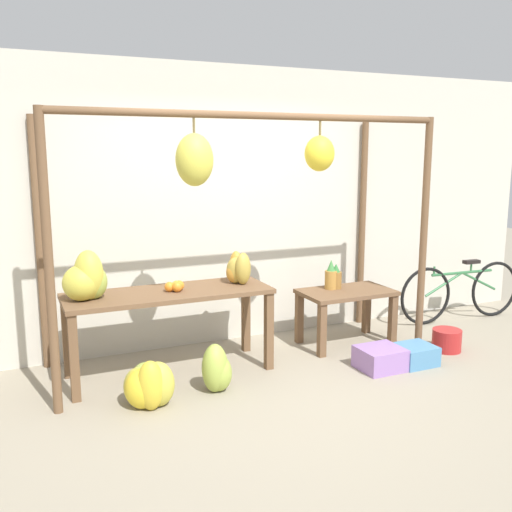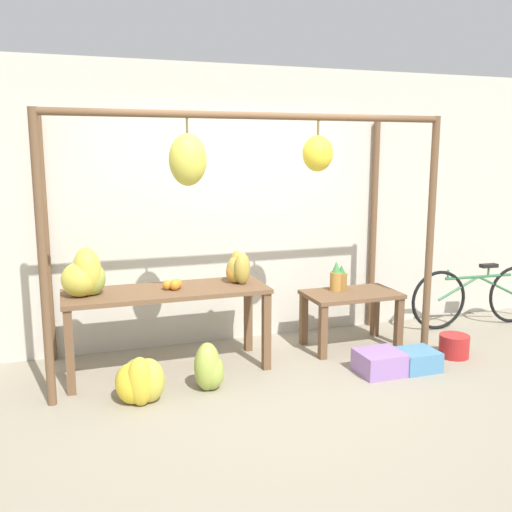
{
  "view_description": "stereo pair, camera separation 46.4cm",
  "coord_description": "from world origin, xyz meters",
  "px_view_note": "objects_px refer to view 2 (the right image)",
  "views": [
    {
      "loc": [
        -1.99,
        -3.79,
        1.95
      ],
      "look_at": [
        0.12,
        0.93,
        1.0
      ],
      "focal_mm": 40.0,
      "sensor_mm": 36.0,
      "label": 1
    },
    {
      "loc": [
        -1.56,
        -3.96,
        1.95
      ],
      "look_at": [
        0.12,
        0.93,
        1.0
      ],
      "focal_mm": 40.0,
      "sensor_mm": 36.0,
      "label": 2
    }
  ],
  "objects_px": {
    "fruit_crate_purple": "(417,360)",
    "banana_pile_ground_left": "(138,381)",
    "orange_pile": "(174,284)",
    "banana_pile_on_table": "(86,276)",
    "fruit_crate_white": "(380,362)",
    "banana_pile_ground_right": "(209,369)",
    "blue_bucket": "(454,346)",
    "parked_bicycle": "(477,296)",
    "pineapple_cluster": "(338,279)",
    "papaya_pile": "(237,269)"
  },
  "relations": [
    {
      "from": "banana_pile_ground_left",
      "to": "fruit_crate_purple",
      "type": "relative_size",
      "value": 1.34
    },
    {
      "from": "banana_pile_on_table",
      "to": "orange_pile",
      "type": "xyz_separation_m",
      "value": [
        0.74,
        -0.02,
        -0.12
      ]
    },
    {
      "from": "orange_pile",
      "to": "banana_pile_on_table",
      "type": "bearing_deg",
      "value": 178.43
    },
    {
      "from": "banana_pile_ground_left",
      "to": "fruit_crate_white",
      "type": "bearing_deg",
      "value": -2.77
    },
    {
      "from": "banana_pile_ground_right",
      "to": "blue_bucket",
      "type": "xyz_separation_m",
      "value": [
        2.43,
        -0.01,
        -0.08
      ]
    },
    {
      "from": "fruit_crate_purple",
      "to": "parked_bicycle",
      "type": "bearing_deg",
      "value": 32.99
    },
    {
      "from": "banana_pile_ground_left",
      "to": "fruit_crate_white",
      "type": "height_order",
      "value": "banana_pile_ground_left"
    },
    {
      "from": "blue_bucket",
      "to": "papaya_pile",
      "type": "xyz_separation_m",
      "value": [
        -2.0,
        0.59,
        0.77
      ]
    },
    {
      "from": "banana_pile_on_table",
      "to": "banana_pile_ground_left",
      "type": "distance_m",
      "value": 1.01
    },
    {
      "from": "fruit_crate_purple",
      "to": "fruit_crate_white",
      "type": "bearing_deg",
      "value": 175.21
    },
    {
      "from": "banana_pile_on_table",
      "to": "papaya_pile",
      "type": "relative_size",
      "value": 1.44
    },
    {
      "from": "pineapple_cluster",
      "to": "fruit_crate_purple",
      "type": "xyz_separation_m",
      "value": [
        0.36,
        -0.87,
        -0.6
      ]
    },
    {
      "from": "banana_pile_on_table",
      "to": "fruit_crate_white",
      "type": "relative_size",
      "value": 1.1
    },
    {
      "from": "papaya_pile",
      "to": "fruit_crate_purple",
      "type": "bearing_deg",
      "value": -27.17
    },
    {
      "from": "banana_pile_ground_right",
      "to": "blue_bucket",
      "type": "bearing_deg",
      "value": -0.26
    },
    {
      "from": "orange_pile",
      "to": "blue_bucket",
      "type": "relative_size",
      "value": 0.63
    },
    {
      "from": "parked_bicycle",
      "to": "banana_pile_ground_left",
      "type": "bearing_deg",
      "value": -168.61
    },
    {
      "from": "fruit_crate_white",
      "to": "fruit_crate_purple",
      "type": "relative_size",
      "value": 1.11
    },
    {
      "from": "fruit_crate_white",
      "to": "fruit_crate_purple",
      "type": "height_order",
      "value": "fruit_crate_white"
    },
    {
      "from": "orange_pile",
      "to": "fruit_crate_white",
      "type": "xyz_separation_m",
      "value": [
        1.71,
        -0.66,
        -0.7
      ]
    },
    {
      "from": "fruit_crate_white",
      "to": "parked_bicycle",
      "type": "height_order",
      "value": "parked_bicycle"
    },
    {
      "from": "papaya_pile",
      "to": "parked_bicycle",
      "type": "bearing_deg",
      "value": 3.3
    },
    {
      "from": "orange_pile",
      "to": "banana_pile_ground_right",
      "type": "bearing_deg",
      "value": -70.72
    },
    {
      "from": "orange_pile",
      "to": "parked_bicycle",
      "type": "xyz_separation_m",
      "value": [
        3.49,
        0.23,
        -0.45
      ]
    },
    {
      "from": "pineapple_cluster",
      "to": "papaya_pile",
      "type": "relative_size",
      "value": 1.01
    },
    {
      "from": "fruit_crate_purple",
      "to": "banana_pile_ground_right",
      "type": "bearing_deg",
      "value": 174.64
    },
    {
      "from": "fruit_crate_purple",
      "to": "banana_pile_ground_left",
      "type": "bearing_deg",
      "value": 176.93
    },
    {
      "from": "papaya_pile",
      "to": "orange_pile",
      "type": "bearing_deg",
      "value": -174.41
    },
    {
      "from": "pineapple_cluster",
      "to": "papaya_pile",
      "type": "bearing_deg",
      "value": -173.83
    },
    {
      "from": "banana_pile_on_table",
      "to": "pineapple_cluster",
      "type": "distance_m",
      "value": 2.47
    },
    {
      "from": "banana_pile_ground_left",
      "to": "pineapple_cluster",
      "type": "bearing_deg",
      "value": 19.22
    },
    {
      "from": "banana_pile_on_table",
      "to": "banana_pile_ground_left",
      "type": "bearing_deg",
      "value": -60.41
    },
    {
      "from": "orange_pile",
      "to": "banana_pile_ground_left",
      "type": "distance_m",
      "value": 0.94
    },
    {
      "from": "fruit_crate_white",
      "to": "fruit_crate_purple",
      "type": "distance_m",
      "value": 0.37
    },
    {
      "from": "orange_pile",
      "to": "banana_pile_ground_left",
      "type": "relative_size",
      "value": 0.38
    },
    {
      "from": "orange_pile",
      "to": "papaya_pile",
      "type": "distance_m",
      "value": 0.62
    },
    {
      "from": "orange_pile",
      "to": "fruit_crate_white",
      "type": "relative_size",
      "value": 0.45
    },
    {
      "from": "orange_pile",
      "to": "pineapple_cluster",
      "type": "height_order",
      "value": "pineapple_cluster"
    },
    {
      "from": "banana_pile_ground_right",
      "to": "parked_bicycle",
      "type": "bearing_deg",
      "value": 12.62
    },
    {
      "from": "banana_pile_on_table",
      "to": "blue_bucket",
      "type": "height_order",
      "value": "banana_pile_on_table"
    },
    {
      "from": "blue_bucket",
      "to": "fruit_crate_purple",
      "type": "bearing_deg",
      "value": -162.64
    },
    {
      "from": "orange_pile",
      "to": "fruit_crate_white",
      "type": "height_order",
      "value": "orange_pile"
    },
    {
      "from": "banana_pile_on_table",
      "to": "banana_pile_ground_right",
      "type": "distance_m",
      "value": 1.3
    },
    {
      "from": "banana_pile_on_table",
      "to": "orange_pile",
      "type": "distance_m",
      "value": 0.75
    },
    {
      "from": "pineapple_cluster",
      "to": "parked_bicycle",
      "type": "xyz_separation_m",
      "value": [
        1.78,
        0.05,
        -0.34
      ]
    },
    {
      "from": "pineapple_cluster",
      "to": "banana_pile_ground_left",
      "type": "relative_size",
      "value": 0.64
    },
    {
      "from": "fruit_crate_white",
      "to": "papaya_pile",
      "type": "height_order",
      "value": "papaya_pile"
    },
    {
      "from": "banana_pile_ground_left",
      "to": "blue_bucket",
      "type": "height_order",
      "value": "banana_pile_ground_left"
    },
    {
      "from": "banana_pile_ground_right",
      "to": "blue_bucket",
      "type": "relative_size",
      "value": 1.44
    },
    {
      "from": "banana_pile_ground_left",
      "to": "blue_bucket",
      "type": "xyz_separation_m",
      "value": [
        3.02,
        0.03,
        -0.06
      ]
    }
  ]
}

